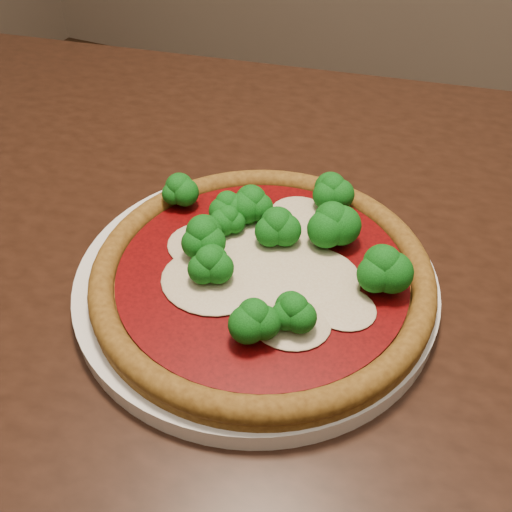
% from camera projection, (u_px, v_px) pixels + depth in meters
% --- Properties ---
extents(dining_table, '(1.45, 1.07, 0.75)m').
position_uv_depth(dining_table, '(261.00, 314.00, 0.62)').
color(dining_table, black).
rests_on(dining_table, floor).
extents(plate, '(0.33, 0.33, 0.02)m').
position_uv_depth(plate, '(256.00, 281.00, 0.52)').
color(plate, silver).
rests_on(plate, dining_table).
extents(pizza, '(0.30, 0.30, 0.06)m').
position_uv_depth(pizza, '(265.00, 265.00, 0.50)').
color(pizza, brown).
rests_on(pizza, plate).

